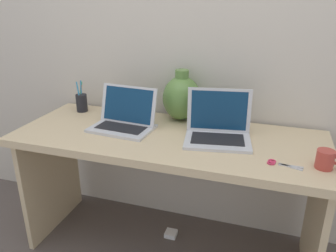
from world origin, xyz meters
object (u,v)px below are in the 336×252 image
at_px(laptop_left, 125,117).
at_px(coffee_mug, 326,159).
at_px(scissors, 278,164).
at_px(pen_cup, 82,102).
at_px(laptop_right, 218,126).
at_px(power_brick, 171,234).
at_px(green_vase, 182,98).

relative_size(laptop_left, coffee_mug, 3.14).
bearing_deg(coffee_mug, scissors, -172.56).
xyz_separation_m(laptop_left, pen_cup, (-0.37, 0.17, -0.00)).
height_order(laptop_left, laptop_right, laptop_right).
height_order(coffee_mug, power_brick, coffee_mug).
bearing_deg(laptop_right, pen_cup, 169.79).
relative_size(laptop_left, pen_cup, 1.80).
bearing_deg(scissors, power_brick, 155.25).
xyz_separation_m(pen_cup, scissors, (1.17, -0.36, -0.05)).
xyz_separation_m(laptop_left, green_vase, (0.25, 0.22, 0.07)).
xyz_separation_m(laptop_right, power_brick, (-0.26, 0.06, -0.77)).
xyz_separation_m(coffee_mug, pen_cup, (-1.35, 0.33, 0.02)).
xyz_separation_m(coffee_mug, scissors, (-0.18, -0.02, -0.04)).
bearing_deg(pen_cup, laptop_right, -10.21).
xyz_separation_m(laptop_right, coffee_mug, (0.48, -0.18, -0.02)).
relative_size(green_vase, power_brick, 4.12).
bearing_deg(pen_cup, green_vase, 4.91).
bearing_deg(laptop_left, power_brick, 15.95).
relative_size(laptop_right, pen_cup, 1.87).
bearing_deg(power_brick, pen_cup, 170.68).
height_order(green_vase, pen_cup, green_vase).
relative_size(coffee_mug, scissors, 0.74).
distance_m(laptop_left, scissors, 0.82).
bearing_deg(coffee_mug, green_vase, 152.00).
height_order(laptop_right, pen_cup, laptop_right).
height_order(laptop_right, coffee_mug, laptop_right).
relative_size(laptop_right, green_vase, 1.23).
distance_m(pen_cup, power_brick, 0.98).
height_order(scissors, power_brick, scissors).
relative_size(laptop_left, laptop_right, 0.97).
distance_m(green_vase, pen_cup, 0.63).
bearing_deg(coffee_mug, laptop_left, 170.48).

